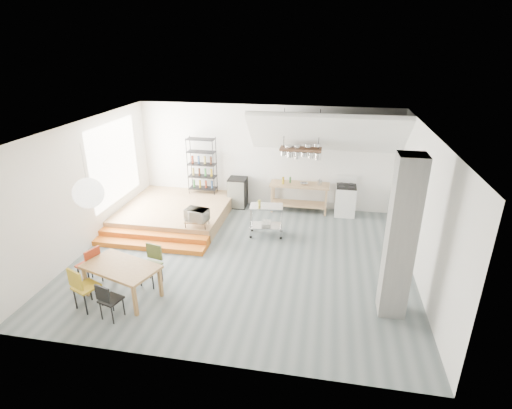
% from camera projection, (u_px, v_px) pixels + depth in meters
% --- Properties ---
extents(floor, '(8.00, 8.00, 0.00)m').
position_uv_depth(floor, '(243.00, 258.00, 9.84)').
color(floor, '#545F61').
rests_on(floor, ground).
extents(wall_back, '(8.00, 0.04, 3.20)m').
position_uv_depth(wall_back, '(266.00, 157.00, 12.40)').
color(wall_back, silver).
rests_on(wall_back, ground).
extents(wall_left, '(0.04, 7.00, 3.20)m').
position_uv_depth(wall_left, '(85.00, 187.00, 9.89)').
color(wall_left, silver).
rests_on(wall_left, ground).
extents(wall_right, '(0.04, 7.00, 3.20)m').
position_uv_depth(wall_right, '(424.00, 210.00, 8.55)').
color(wall_right, silver).
rests_on(wall_right, ground).
extents(ceiling, '(8.00, 7.00, 0.02)m').
position_uv_depth(ceiling, '(241.00, 129.00, 8.61)').
color(ceiling, white).
rests_on(ceiling, wall_back).
extents(slope_ceiling, '(4.40, 1.44, 1.32)m').
position_uv_depth(slope_ceiling, '(326.00, 133.00, 11.19)').
color(slope_ceiling, white).
rests_on(slope_ceiling, wall_back).
extents(window_pane, '(0.02, 2.50, 2.20)m').
position_uv_depth(window_pane, '(115.00, 162.00, 11.18)').
color(window_pane, white).
rests_on(window_pane, wall_left).
extents(platform, '(3.00, 3.00, 0.40)m').
position_uv_depth(platform, '(176.00, 211.00, 12.00)').
color(platform, '#9E7B4F').
rests_on(platform, ground).
extents(step_lower, '(3.00, 0.35, 0.13)m').
position_uv_depth(step_lower, '(149.00, 246.00, 10.27)').
color(step_lower, orange).
rests_on(step_lower, ground).
extents(step_upper, '(3.00, 0.35, 0.27)m').
position_uv_depth(step_upper, '(154.00, 237.00, 10.57)').
color(step_upper, orange).
rests_on(step_upper, ground).
extents(concrete_column, '(0.50, 0.50, 3.20)m').
position_uv_depth(concrete_column, '(401.00, 239.00, 7.31)').
color(concrete_column, slate).
rests_on(concrete_column, ground).
extents(kitchen_counter, '(1.80, 0.60, 0.91)m').
position_uv_depth(kitchen_counter, '(299.00, 193.00, 12.27)').
color(kitchen_counter, '#9E7B4F').
rests_on(kitchen_counter, ground).
extents(stove, '(0.60, 0.60, 1.18)m').
position_uv_depth(stove, '(345.00, 200.00, 12.10)').
color(stove, white).
rests_on(stove, ground).
extents(pot_rack, '(1.20, 0.50, 1.43)m').
position_uv_depth(pot_rack, '(302.00, 152.00, 11.55)').
color(pot_rack, '#43281B').
rests_on(pot_rack, ceiling).
extents(wire_shelving, '(0.88, 0.38, 1.80)m').
position_uv_depth(wire_shelving, '(202.00, 165.00, 12.57)').
color(wire_shelving, black).
rests_on(wire_shelving, platform).
extents(microwave_shelf, '(0.60, 0.40, 0.16)m').
position_uv_depth(microwave_shelf, '(197.00, 221.00, 10.54)').
color(microwave_shelf, '#9E7B4F').
rests_on(microwave_shelf, platform).
extents(paper_lantern, '(0.60, 0.60, 0.60)m').
position_uv_depth(paper_lantern, '(89.00, 193.00, 7.81)').
color(paper_lantern, white).
rests_on(paper_lantern, ceiling).
extents(dining_table, '(1.72, 1.29, 0.72)m').
position_uv_depth(dining_table, '(121.00, 269.00, 8.14)').
color(dining_table, brown).
rests_on(dining_table, ground).
extents(chair_mustard, '(0.57, 0.57, 0.94)m').
position_uv_depth(chair_mustard, '(82.00, 285.00, 7.75)').
color(chair_mustard, '#A7871C').
rests_on(chair_mustard, ground).
extents(chair_black, '(0.45, 0.45, 0.80)m').
position_uv_depth(chair_black, '(108.00, 298.00, 7.50)').
color(chair_black, black).
rests_on(chair_black, ground).
extents(chair_olive, '(0.48, 0.48, 0.89)m').
position_uv_depth(chair_olive, '(152.00, 261.00, 8.66)').
color(chair_olive, '#596630').
rests_on(chair_olive, ground).
extents(chair_red, '(0.52, 0.52, 0.89)m').
position_uv_depth(chair_red, '(90.00, 263.00, 8.59)').
color(chair_red, '#A73317').
rests_on(chair_red, ground).
extents(rolling_cart, '(0.94, 0.59, 0.87)m').
position_uv_depth(rolling_cart, '(266.00, 216.00, 10.76)').
color(rolling_cart, silver).
rests_on(rolling_cart, ground).
extents(mini_fridge, '(0.56, 0.56, 0.95)m').
position_uv_depth(mini_fridge, '(238.00, 192.00, 12.71)').
color(mini_fridge, black).
rests_on(mini_fridge, ground).
extents(microwave, '(0.65, 0.50, 0.32)m').
position_uv_depth(microwave, '(197.00, 215.00, 10.47)').
color(microwave, beige).
rests_on(microwave, microwave_shelf).
extents(bowl, '(0.26, 0.26, 0.06)m').
position_uv_depth(bowl, '(304.00, 184.00, 12.09)').
color(bowl, silver).
rests_on(bowl, kitchen_counter).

